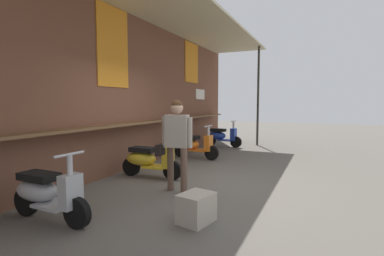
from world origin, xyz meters
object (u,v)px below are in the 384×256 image
scooter_yellow (148,160)px  shopper_with_handbag (176,137)px  scooter_orange (193,145)px  scooter_silver (46,193)px  scooter_blue (221,136)px  merchandise_crate (196,208)px

scooter_yellow → shopper_with_handbag: bearing=-35.4°
scooter_orange → scooter_silver: bearing=-85.9°
scooter_blue → merchandise_crate: (-6.64, -1.89, -0.19)m
scooter_yellow → scooter_orange: (2.39, -0.00, 0.00)m
scooter_silver → scooter_blue: 7.41m
scooter_yellow → merchandise_crate: bearing=-45.5°
shopper_with_handbag → merchandise_crate: size_ratio=3.55×
scooter_orange → shopper_with_handbag: shopper_with_handbag is taller
scooter_silver → scooter_blue: bearing=91.9°
scooter_yellow → scooter_blue: (4.88, -0.00, 0.00)m
scooter_orange → merchandise_crate: size_ratio=3.02×
scooter_yellow → shopper_with_handbag: size_ratio=0.85×
scooter_orange → merchandise_crate: (-4.15, -1.89, -0.19)m
scooter_yellow → shopper_with_handbag: shopper_with_handbag is taller
shopper_with_handbag → scooter_silver: bearing=-36.9°
scooter_silver → scooter_orange: bearing=91.9°
scooter_blue → shopper_with_handbag: shopper_with_handbag is taller
scooter_orange → scooter_blue: bearing=94.1°
scooter_blue → shopper_with_handbag: bearing=-75.7°
scooter_blue → shopper_with_handbag: (-5.54, -1.02, 0.61)m
shopper_with_handbag → merchandise_crate: bearing=30.1°
scooter_silver → merchandise_crate: scooter_silver is taller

